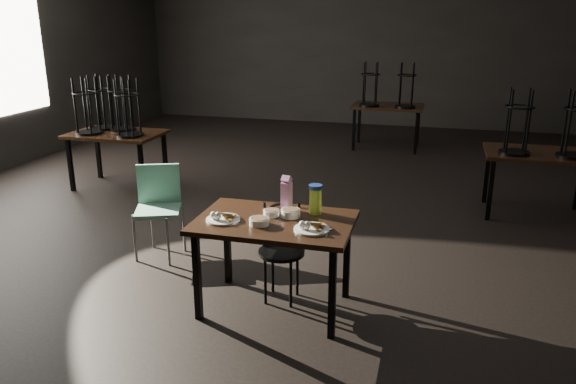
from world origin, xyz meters
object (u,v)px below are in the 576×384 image
(bentwood_chair, at_px, (282,244))
(school_chair, at_px, (159,202))
(main_table, at_px, (275,229))
(juice_carton, at_px, (286,194))
(water_bottle, at_px, (315,199))

(bentwood_chair, height_order, school_chair, school_chair)
(main_table, xyz_separation_m, school_chair, (-1.37, 0.73, -0.14))
(juice_carton, xyz_separation_m, school_chair, (-1.40, 0.49, -0.35))
(juice_carton, relative_size, water_bottle, 1.23)
(juice_carton, distance_m, school_chair, 1.53)
(juice_carton, bearing_deg, bentwood_chair, -129.65)
(water_bottle, xyz_separation_m, school_chair, (-1.64, 0.50, -0.34))
(juice_carton, height_order, water_bottle, juice_carton)
(school_chair, bearing_deg, bentwood_chair, -42.19)
(juice_carton, height_order, bentwood_chair, juice_carton)
(juice_carton, bearing_deg, main_table, -97.38)
(juice_carton, bearing_deg, water_bottle, -3.32)
(water_bottle, height_order, bentwood_chair, water_bottle)
(water_bottle, relative_size, school_chair, 0.27)
(water_bottle, distance_m, bentwood_chair, 0.48)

